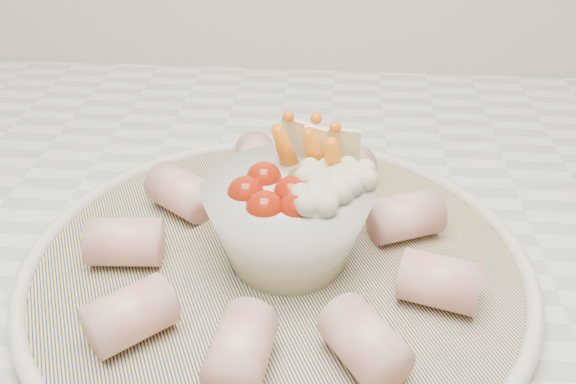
{
  "coord_description": "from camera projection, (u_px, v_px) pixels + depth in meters",
  "views": [
    {
      "loc": [
        0.17,
        0.98,
        1.23
      ],
      "look_at": [
        0.14,
        1.35,
        0.99
      ],
      "focal_mm": 40.0,
      "sensor_mm": 36.0,
      "label": 1
    }
  ],
  "objects": [
    {
      "name": "serving_platter",
      "position": [
        277.0,
        267.0,
        0.47
      ],
      "size": [
        0.49,
        0.49,
        0.02
      ],
      "color": "navy",
      "rests_on": "kitchen_counter"
    },
    {
      "name": "veggie_bowl",
      "position": [
        292.0,
        216.0,
        0.45
      ],
      "size": [
        0.12,
        0.12,
        0.1
      ],
      "color": "silver",
      "rests_on": "serving_platter"
    },
    {
      "name": "cured_meat_rolls",
      "position": [
        277.0,
        243.0,
        0.46
      ],
      "size": [
        0.28,
        0.27,
        0.04
      ],
      "color": "#C3595D",
      "rests_on": "serving_platter"
    }
  ]
}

